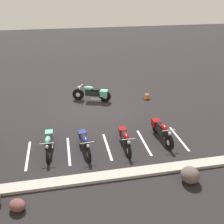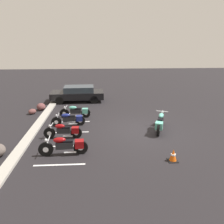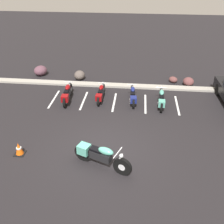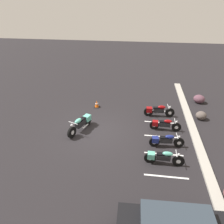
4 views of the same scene
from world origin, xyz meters
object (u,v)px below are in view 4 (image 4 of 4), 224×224
(parked_bike_1, at_px, (164,124))
(parked_bike_3, at_px, (162,157))
(landscape_rock_1, at_px, (201,115))
(traffic_cone, at_px, (97,104))
(landscape_rock_0, at_px, (199,99))
(motorcycle_teal_featured, at_px, (81,123))
(parked_bike_2, at_px, (165,140))
(parked_bike_0, at_px, (158,111))

(parked_bike_1, bearing_deg, parked_bike_3, -93.38)
(landscape_rock_1, relative_size, traffic_cone, 1.33)
(parked_bike_3, distance_m, landscape_rock_0, 8.40)
(motorcycle_teal_featured, xyz_separation_m, parked_bike_2, (1.05, 5.12, -0.08))
(parked_bike_1, bearing_deg, landscape_rock_0, 57.39)
(landscape_rock_1, bearing_deg, parked_bike_1, -56.81)
(parked_bike_1, bearing_deg, motorcycle_teal_featured, -170.38)
(parked_bike_2, bearing_deg, traffic_cone, 132.77)
(parked_bike_0, xyz_separation_m, parked_bike_2, (3.51, 0.24, -0.03))
(parked_bike_1, distance_m, parked_bike_2, 1.74)
(landscape_rock_0, bearing_deg, parked_bike_0, -51.69)
(parked_bike_0, relative_size, traffic_cone, 4.01)
(parked_bike_0, bearing_deg, landscape_rock_0, 34.96)
(parked_bike_0, height_order, landscape_rock_1, parked_bike_0)
(landscape_rock_0, bearing_deg, landscape_rock_1, -8.77)
(motorcycle_teal_featured, height_order, traffic_cone, motorcycle_teal_featured)
(motorcycle_teal_featured, distance_m, parked_bike_0, 5.46)
(parked_bike_0, distance_m, parked_bike_2, 3.52)
(parked_bike_0, bearing_deg, motorcycle_teal_featured, -156.61)
(motorcycle_teal_featured, xyz_separation_m, landscape_rock_0, (-5.13, 8.26, -0.17))
(parked_bike_1, xyz_separation_m, landscape_rock_0, (-4.45, 3.08, -0.09))
(parked_bike_1, distance_m, landscape_rock_1, 3.19)
(parked_bike_0, xyz_separation_m, landscape_rock_1, (0.03, 2.97, -0.16))
(parked_bike_0, bearing_deg, parked_bike_3, -93.43)
(motorcycle_teal_featured, bearing_deg, parked_bike_0, 138.33)
(parked_bike_0, bearing_deg, traffic_cone, 166.54)
(parked_bike_3, height_order, landscape_rock_0, parked_bike_3)
(parked_bike_1, height_order, traffic_cone, parked_bike_1)
(parked_bike_0, height_order, landscape_rock_0, parked_bike_0)
(landscape_rock_1, bearing_deg, parked_bike_0, -90.59)
(motorcycle_teal_featured, xyz_separation_m, traffic_cone, (-3.26, 0.34, -0.25))
(motorcycle_teal_featured, xyz_separation_m, parked_bike_0, (-2.46, 4.87, -0.05))
(parked_bike_3, distance_m, landscape_rock_1, 5.80)
(parked_bike_1, relative_size, landscape_rock_1, 2.76)
(traffic_cone, bearing_deg, motorcycle_teal_featured, -5.97)
(motorcycle_teal_featured, bearing_deg, parked_bike_3, 83.95)
(parked_bike_2, distance_m, landscape_rock_1, 4.42)
(parked_bike_3, bearing_deg, parked_bike_2, 82.40)
(parked_bike_1, distance_m, landscape_rock_0, 5.41)
(parked_bike_2, distance_m, landscape_rock_0, 6.94)
(parked_bike_2, bearing_deg, parked_bike_3, -104.68)
(landscape_rock_1, bearing_deg, parked_bike_2, -38.05)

